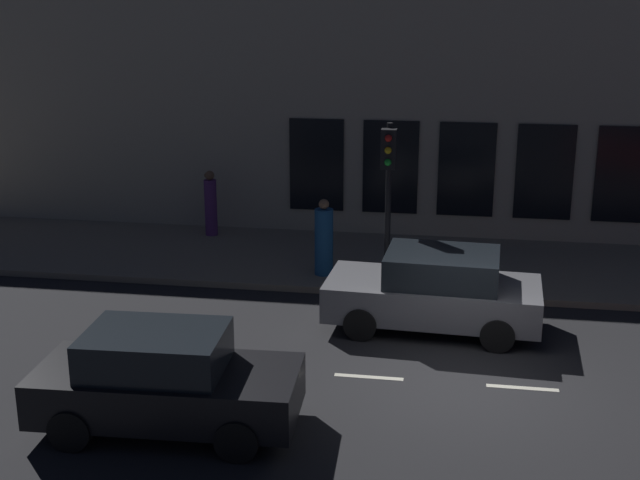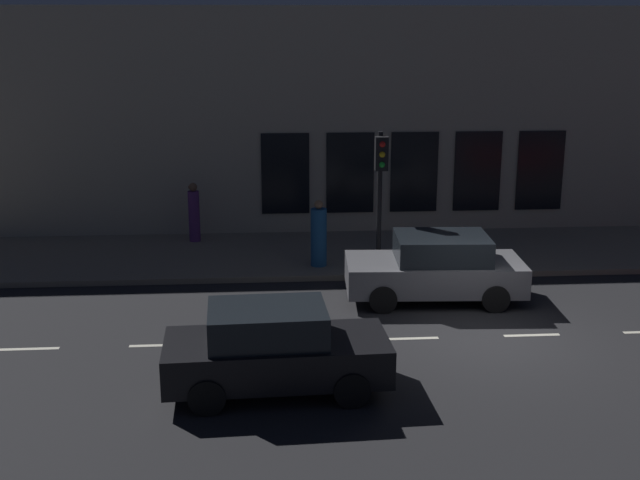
{
  "view_description": "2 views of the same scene",
  "coord_description": "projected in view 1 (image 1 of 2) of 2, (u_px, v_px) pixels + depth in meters",
  "views": [
    {
      "loc": [
        -13.32,
        0.29,
        6.43
      ],
      "look_at": [
        2.24,
        2.82,
        1.77
      ],
      "focal_mm": 47.5,
      "sensor_mm": 36.0,
      "label": 1
    },
    {
      "loc": [
        -15.6,
        4.61,
        6.39
      ],
      "look_at": [
        2.02,
        3.35,
        1.63
      ],
      "focal_mm": 45.41,
      "sensor_mm": 36.0,
      "label": 2
    }
  ],
  "objects": [
    {
      "name": "building_facade",
      "position": [
        469.0,
        112.0,
        21.74
      ],
      "size": [
        0.65,
        32.0,
        6.87
      ],
      "color": "#B2A893",
      "rests_on": "ground"
    },
    {
      "name": "parked_car_1",
      "position": [
        435.0,
        291.0,
        16.53
      ],
      "size": [
        2.12,
        4.23,
        1.58
      ],
      "rotation": [
        0.0,
        0.0,
        -0.05
      ],
      "color": "slate",
      "rests_on": "ground"
    },
    {
      "name": "pedestrian_0",
      "position": [
        324.0,
        240.0,
        19.27
      ],
      "size": [
        0.48,
        0.48,
        1.77
      ],
      "rotation": [
        0.0,
        0.0,
        1.72
      ],
      "color": "#1E5189",
      "rests_on": "sidewalk"
    },
    {
      "name": "lane_centre_line",
      "position": [
        522.0,
        388.0,
        14.23
      ],
      "size": [
        0.12,
        27.2,
        0.01
      ],
      "color": "beige",
      "rests_on": "ground"
    },
    {
      "name": "traffic_light",
      "position": [
        388.0,
        173.0,
        17.79
      ],
      "size": [
        0.47,
        0.32,
        3.63
      ],
      "color": "black",
      "rests_on": "sidewalk"
    },
    {
      "name": "sidewalk",
      "position": [
        463.0,
        266.0,
        20.28
      ],
      "size": [
        4.5,
        32.0,
        0.15
      ],
      "color": "gray",
      "rests_on": "ground"
    },
    {
      "name": "ground_plane",
      "position": [
        462.0,
        384.0,
        14.39
      ],
      "size": [
        60.0,
        60.0,
        0.0
      ],
      "primitive_type": "plane",
      "color": "#232326"
    },
    {
      "name": "pedestrian_1",
      "position": [
        211.0,
        205.0,
        22.39
      ],
      "size": [
        0.34,
        0.34,
        1.74
      ],
      "rotation": [
        0.0,
        0.0,
        0.02
      ],
      "color": "#5B2D70",
      "rests_on": "sidewalk"
    },
    {
      "name": "parked_car_2",
      "position": [
        165.0,
        381.0,
        12.72
      ],
      "size": [
        1.94,
        4.04,
        1.58
      ],
      "rotation": [
        0.0,
        0.0,
        3.18
      ],
      "color": "black",
      "rests_on": "ground"
    }
  ]
}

